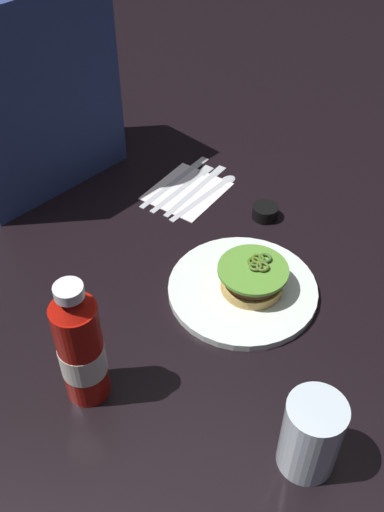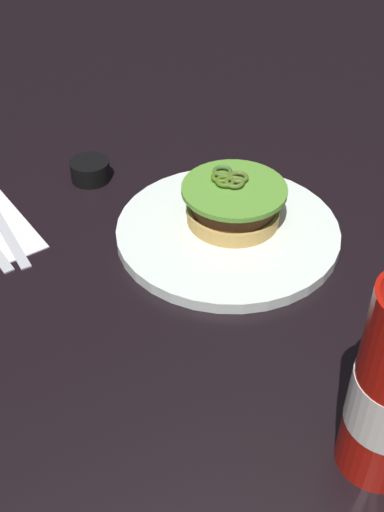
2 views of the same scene
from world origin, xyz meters
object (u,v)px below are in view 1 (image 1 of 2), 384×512
Objects in this scene: napkin at (187,191)px; diner_person at (21,66)px; fork_utensil at (187,183)px; spoon_utensil at (212,190)px; ketchup_bottle at (81,348)px; burger_sandwich at (252,278)px; condiment_cup at (265,212)px; water_glass at (311,435)px; dinner_plate at (243,289)px; steak_knife at (179,177)px; butter_knife at (199,186)px.

diner_person is at bearing 121.81° from napkin.
spoon_utensil is at bearing -70.31° from fork_utensil.
fork_utensil is (-0.02, 0.05, 0.00)m from spoon_utensil.
spoon_utensil is (0.49, 0.19, -0.09)m from ketchup_bottle.
condiment_cup is at bearing 32.09° from burger_sandwich.
condiment_cup is (0.37, 0.36, -0.05)m from water_glass.
spoon_utensil is at bearing 94.35° from condiment_cup.
burger_sandwich is 0.21m from condiment_cup.
ketchup_bottle is 0.52m from napkin.
dinner_plate is 1.17× the size of ketchup_bottle.
dinner_plate reaches higher than fork_utensil.
spoon_utensil and steak_knife have the same top height.
diner_person is (0.28, 0.50, 0.15)m from ketchup_bottle.
spoon_utensil is 0.44m from diner_person.
fork_utensil is (-0.01, 0.02, 0.00)m from butter_knife.
diner_person reaches higher than napkin.
fork_utensil is (0.02, 0.02, 0.00)m from napkin.
fork_utensil is at bearing 42.26° from napkin.
napkin is (0.13, 0.28, -0.04)m from burger_sandwich.
dinner_plate is at bearing -6.85° from ketchup_bottle.
condiment_cup is 0.16m from butter_knife.
napkin is 0.03m from butter_knife.
steak_knife is (0.34, 0.57, -0.06)m from water_glass.
fork_utensil is 0.36× the size of diner_person.
water_glass is 0.67m from steak_knife.
napkin is at bearing 105.26° from condiment_cup.
butter_knife is at bearing 25.07° from ketchup_bottle.
condiment_cup is 0.33× the size of napkin.
condiment_cup is at bearing -64.07° from diner_person.
butter_knife is at bearing 57.05° from dinner_plate.
water_glass reaches higher than dinner_plate.
butter_knife reaches higher than napkin.
napkin is 0.02m from fork_utensil.
butter_knife is at bearing -82.25° from steak_knife.
fork_utensil is (-0.03, 0.19, -0.01)m from condiment_cup.
condiment_cup is at bearing 7.20° from ketchup_bottle.
ketchup_bottle is 0.54m from butter_knife.
water_glass reaches higher than napkin.
fork_utensil reaches higher than napkin.
diner_person is at bearing 123.47° from spoon_utensil.
water_glass is 0.62× the size of fork_utensil.
ketchup_bottle is at bearing -149.59° from steak_knife.
napkin is at bearing 133.52° from spoon_utensil.
butter_knife is (0.16, 0.27, -0.03)m from burger_sandwich.
spoon_utensil is 0.06m from fork_utensil.
ketchup_bottle is at bearing 171.28° from burger_sandwich.
ketchup_bottle is 0.53m from spoon_utensil.
steak_knife is at bearing 62.69° from dinner_plate.
burger_sandwich is 0.76× the size of napkin.
dinner_plate is at bearing -117.53° from napkin.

